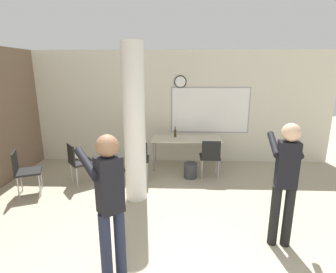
{
  "coord_description": "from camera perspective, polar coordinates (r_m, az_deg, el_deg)",
  "views": [
    {
      "loc": [
        0.14,
        -1.56,
        2.35
      ],
      "look_at": [
        -0.02,
        3.0,
        1.17
      ],
      "focal_mm": 28.0,
      "sensor_mm": 36.0,
      "label": 1
    }
  ],
  "objects": [
    {
      "name": "wall_back",
      "position": [
        6.69,
        1.03,
        6.3
      ],
      "size": [
        8.0,
        0.15,
        2.8
      ],
      "color": "beige",
      "rests_on": "ground_plane"
    },
    {
      "name": "support_pillar",
      "position": [
        4.63,
        -7.34,
        2.52
      ],
      "size": [
        0.38,
        0.38,
        2.8
      ],
      "color": "silver",
      "rests_on": "ground_plane"
    },
    {
      "name": "folding_table",
      "position": [
        6.29,
        4.08,
        -0.89
      ],
      "size": [
        1.67,
        0.64,
        0.74
      ],
      "color": "beige",
      "rests_on": "ground_plane"
    },
    {
      "name": "bottle_on_table",
      "position": [
        6.37,
        1.57,
        0.75
      ],
      "size": [
        0.06,
        0.06,
        0.26
      ],
      "color": "#4C3319",
      "rests_on": "folding_table"
    },
    {
      "name": "waste_bin",
      "position": [
        5.89,
        4.91,
        -7.34
      ],
      "size": [
        0.29,
        0.29,
        0.34
      ],
      "color": "#38383D",
      "rests_on": "ground_plane"
    },
    {
      "name": "chair_by_left_wall",
      "position": [
        5.69,
        -28.85,
        -6.25
      ],
      "size": [
        0.58,
        0.58,
        0.87
      ],
      "color": "black",
      "rests_on": "ground_plane"
    },
    {
      "name": "chair_table_right",
      "position": [
        5.85,
        9.18,
        -4.05
      ],
      "size": [
        0.45,
        0.45,
        0.87
      ],
      "color": "black",
      "rests_on": "ground_plane"
    },
    {
      "name": "chair_table_left",
      "position": [
        5.68,
        -6.45,
        -4.53
      ],
      "size": [
        0.47,
        0.47,
        0.87
      ],
      "color": "black",
      "rests_on": "ground_plane"
    },
    {
      "name": "chair_near_pillar",
      "position": [
        5.78,
        -18.98,
        -4.89
      ],
      "size": [
        0.62,
        0.62,
        0.87
      ],
      "color": "black",
      "rests_on": "ground_plane"
    },
    {
      "name": "person_playing_side",
      "position": [
        3.76,
        24.19,
        -7.78
      ],
      "size": [
        0.44,
        0.69,
        1.71
      ],
      "color": "black",
      "rests_on": "ground_plane"
    },
    {
      "name": "person_playing_front",
      "position": [
        2.94,
        -12.69,
        -12.95
      ],
      "size": [
        0.63,
        0.68,
        1.72
      ],
      "color": "#1E2338",
      "rests_on": "ground_plane"
    }
  ]
}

